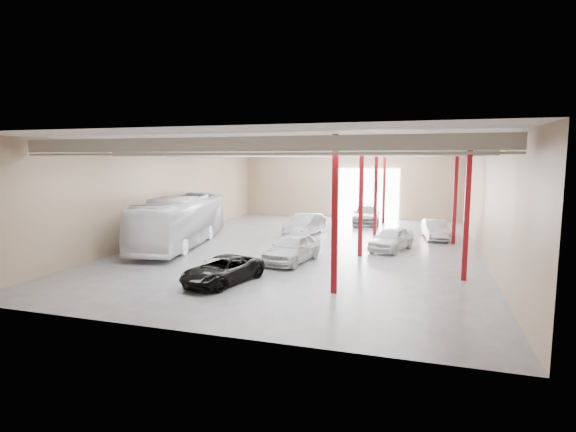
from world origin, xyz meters
The scene contains 8 objects.
depot_shell centered at (0.13, 0.48, 4.98)m, with size 22.12×32.12×7.06m.
coach_bus centered at (-8.50, -2.17, 1.70)m, with size 2.85×12.20×3.40m, color silver.
black_sedan centered at (-1.65, -10.00, 0.64)m, with size 2.12×4.59×1.28m, color black.
car_row_a centered at (0.28, -4.80, 0.83)m, with size 1.97×4.88×1.66m, color silver.
car_row_b centered at (-1.47, 4.50, 0.84)m, with size 1.77×5.07×1.67m, color #ACACB1.
car_row_c centered at (2.33, 12.00, 0.85)m, with size 2.39×5.88×1.71m, color slate.
car_right_near centered at (8.30, 5.65, 0.72)m, with size 1.52×4.36×1.44m, color #B3B3B8.
car_right_far centered at (5.50, 0.45, 0.75)m, with size 1.78×4.43×1.51m, color white.
Camera 1 is at (7.63, -29.19, 5.95)m, focal length 28.00 mm.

